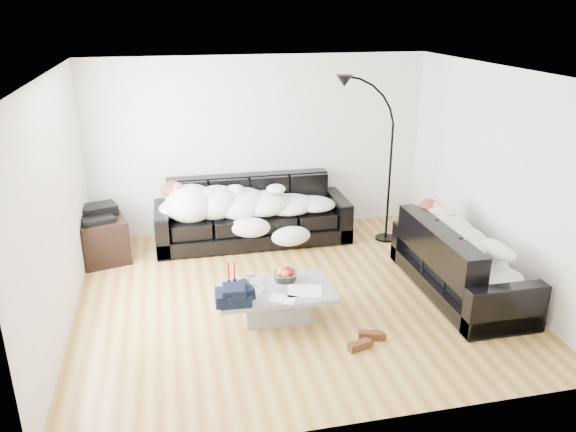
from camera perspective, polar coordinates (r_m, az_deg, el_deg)
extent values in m
plane|color=olive|center=(6.77, 0.55, -8.03)|extent=(5.00, 5.00, 0.00)
cube|color=silver|center=(8.37, -2.88, 7.19)|extent=(5.00, 0.02, 2.60)
cube|color=silver|center=(6.22, -22.49, 0.75)|extent=(0.02, 4.50, 2.60)
cube|color=silver|center=(7.21, 20.39, 3.66)|extent=(0.02, 4.50, 2.60)
plane|color=white|center=(5.97, 0.64, 14.42)|extent=(5.00, 5.00, 0.00)
cube|color=black|center=(8.11, -3.63, 0.45)|extent=(2.76, 0.96, 0.90)
cube|color=black|center=(6.97, 17.17, -4.26)|extent=(0.89, 2.08, 0.84)
ellipsoid|color=#094434|center=(7.35, 14.62, -0.16)|extent=(0.42, 0.38, 0.20)
cube|color=#939699|center=(6.22, -1.21, -8.88)|extent=(1.27, 0.77, 0.36)
cylinder|color=white|center=(6.29, -0.29, -5.87)|extent=(0.25, 0.25, 0.15)
cylinder|color=white|center=(6.17, -3.56, -6.33)|extent=(0.09, 0.09, 0.18)
cylinder|color=white|center=(6.10, -4.10, -6.77)|extent=(0.09, 0.09, 0.16)
cylinder|color=white|center=(6.03, -2.41, -7.00)|extent=(0.09, 0.09, 0.18)
cylinder|color=maroon|center=(6.25, -6.06, -5.75)|extent=(0.05, 0.05, 0.24)
cylinder|color=maroon|center=(6.27, -5.47, -5.65)|extent=(0.04, 0.04, 0.23)
cube|color=silver|center=(6.08, 1.70, -7.61)|extent=(0.42, 0.36, 0.01)
cube|color=silver|center=(5.93, -0.55, -8.40)|extent=(0.33, 0.30, 0.01)
cube|color=black|center=(8.03, -18.40, -2.03)|extent=(0.79, 0.98, 0.59)
cube|color=black|center=(7.90, -18.69, 0.39)|extent=(0.52, 0.46, 0.13)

